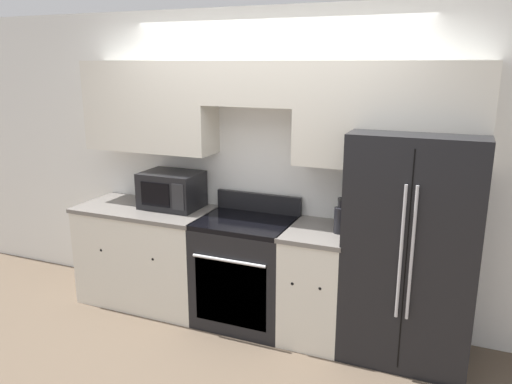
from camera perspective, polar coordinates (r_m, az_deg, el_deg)
name	(u,v)px	position (r m, az deg, el deg)	size (l,w,h in m)	color
ground_plane	(241,340)	(4.18, -1.71, -16.52)	(12.00, 12.00, 0.00)	brown
wall_back	(269,145)	(4.17, 1.54, 5.37)	(8.00, 0.39, 2.60)	white
lower_cabinets_left	(148,254)	(4.71, -12.25, -6.98)	(1.22, 0.64, 0.90)	silver
lower_cabinets_right	(317,283)	(4.07, 7.00, -10.33)	(0.50, 0.64, 0.90)	silver
oven_range	(246,271)	(4.26, -1.18, -8.98)	(0.77, 0.65, 1.06)	black
refrigerator	(412,246)	(3.87, 17.38, -5.89)	(0.91, 0.79, 1.70)	black
microwave	(172,190)	(4.48, -9.60, 0.24)	(0.51, 0.39, 0.32)	black
bottle	(340,219)	(3.82, 9.55, -3.07)	(0.09, 0.09, 0.28)	black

